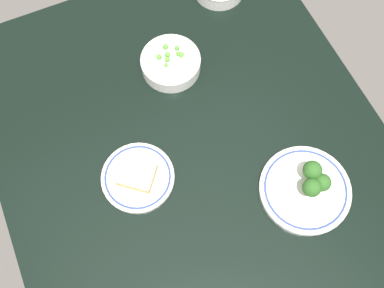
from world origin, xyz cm
name	(u,v)px	position (x,y,z in cm)	size (l,w,h in cm)	color
dining_table	(192,150)	(0.00, 0.00, 2.00)	(114.33, 96.17, 4.00)	black
plate_sandwich	(138,177)	(2.18, -15.48, 5.30)	(17.94, 17.94, 4.39)	white
bowl_peas	(171,63)	(-23.65, 4.28, 6.43)	(16.12, 16.12, 5.58)	white
plate_broccoli	(307,187)	(21.49, 20.70, 6.05)	(22.23, 22.23, 8.33)	white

